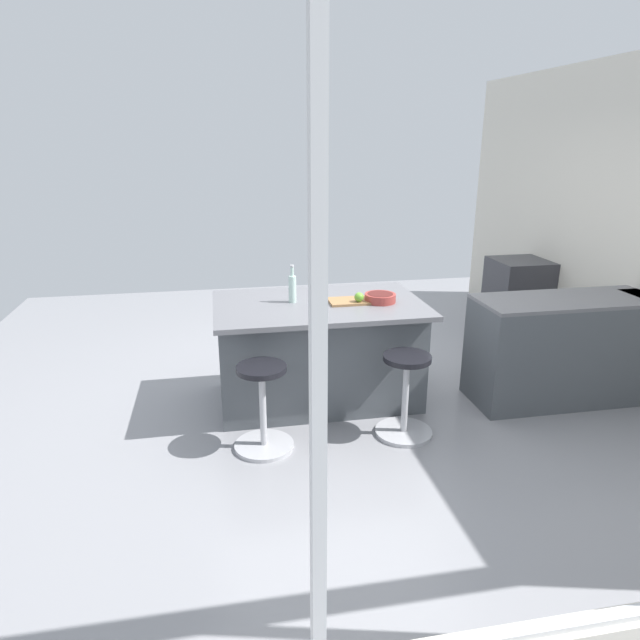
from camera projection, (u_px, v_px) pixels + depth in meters
ground_plane at (346, 389)px, 5.07m from camera, size 7.61×7.61×0.00m
window_panel_rear at (546, 388)px, 1.91m from camera, size 5.24×0.12×2.90m
interior_partition_left at (627, 222)px, 5.08m from camera, size 0.15×5.85×2.90m
sink_cabinet at (613, 345)px, 4.85m from camera, size 2.53×0.60×1.19m
oven_range at (517, 298)px, 6.36m from camera, size 0.60×0.61×0.88m
kitchen_island at (318, 351)px, 4.74m from camera, size 1.72×1.10×0.89m
stool_by_window at (405, 398)px, 4.20m from camera, size 0.44×0.44×0.65m
stool_middle at (263, 410)px, 4.01m from camera, size 0.44×0.44×0.65m
cutting_board at (351, 301)px, 4.57m from camera, size 0.36×0.24×0.02m
apple_green at (359, 297)px, 4.50m from camera, size 0.08×0.08×0.08m
water_bottle at (292, 288)px, 4.54m from camera, size 0.06×0.06×0.31m
fruit_bowl at (380, 297)px, 4.57m from camera, size 0.26×0.26×0.07m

